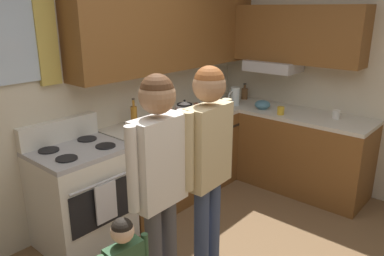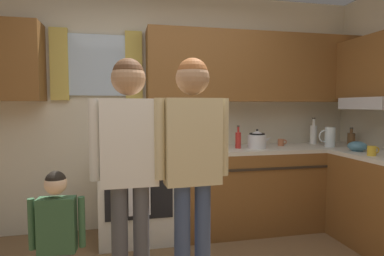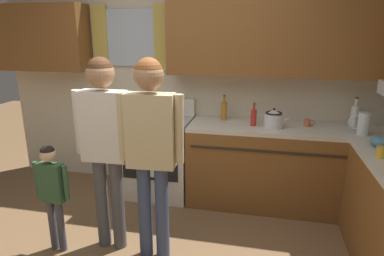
{
  "view_description": "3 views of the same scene",
  "coord_description": "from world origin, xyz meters",
  "px_view_note": "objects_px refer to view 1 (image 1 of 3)",
  "views": [
    {
      "loc": [
        -1.88,
        -1.13,
        2.03
      ],
      "look_at": [
        0.44,
        0.88,
        1.05
      ],
      "focal_mm": 35.1,
      "sensor_mm": 36.0,
      "label": 1
    },
    {
      "loc": [
        -0.41,
        -1.68,
        1.36
      ],
      "look_at": [
        0.09,
        0.6,
        1.19
      ],
      "focal_mm": 29.52,
      "sensor_mm": 36.0,
      "label": 2
    },
    {
      "loc": [
        0.88,
        -1.94,
        1.85
      ],
      "look_at": [
        0.23,
        1.04,
        0.97
      ],
      "focal_mm": 31.24,
      "sensor_mm": 36.0,
      "label": 3
    }
  ],
  "objects_px": {
    "bottle_squat_brown": "(245,93)",
    "mixing_bowl": "(262,105)",
    "stovetop_kettle": "(185,110)",
    "bottle_oil_amber": "(134,116)",
    "stove_oven": "(82,195)",
    "bottle_sauce_red": "(169,113)",
    "water_pitcher": "(235,96)",
    "adult_holding_child": "(159,171)",
    "cup_terracotta": "(197,107)",
    "adult_in_plaid": "(208,154)",
    "mug_ceramic_white": "(336,114)",
    "mug_mustard_yellow": "(281,110)",
    "bottle_milk_white": "(215,92)"
  },
  "relations": [
    {
      "from": "bottle_squat_brown",
      "to": "mixing_bowl",
      "type": "relative_size",
      "value": 1.12
    },
    {
      "from": "stovetop_kettle",
      "to": "mixing_bowl",
      "type": "height_order",
      "value": "stovetop_kettle"
    },
    {
      "from": "bottle_oil_amber",
      "to": "stovetop_kettle",
      "type": "height_order",
      "value": "bottle_oil_amber"
    },
    {
      "from": "stove_oven",
      "to": "bottle_sauce_red",
      "type": "relative_size",
      "value": 4.48
    },
    {
      "from": "bottle_oil_amber",
      "to": "water_pitcher",
      "type": "distance_m",
      "value": 1.39
    },
    {
      "from": "adult_holding_child",
      "to": "stovetop_kettle",
      "type": "bearing_deg",
      "value": 36.65
    },
    {
      "from": "cup_terracotta",
      "to": "adult_holding_child",
      "type": "relative_size",
      "value": 0.07
    },
    {
      "from": "bottle_squat_brown",
      "to": "adult_in_plaid",
      "type": "bearing_deg",
      "value": -152.79
    },
    {
      "from": "cup_terracotta",
      "to": "bottle_sauce_red",
      "type": "bearing_deg",
      "value": -170.44
    },
    {
      "from": "mug_ceramic_white",
      "to": "adult_in_plaid",
      "type": "height_order",
      "value": "adult_in_plaid"
    },
    {
      "from": "stovetop_kettle",
      "to": "bottle_squat_brown",
      "type": "bearing_deg",
      "value": 0.65
    },
    {
      "from": "mixing_bowl",
      "to": "bottle_squat_brown",
      "type": "bearing_deg",
      "value": 57.3
    },
    {
      "from": "mug_mustard_yellow",
      "to": "adult_in_plaid",
      "type": "bearing_deg",
      "value": -168.06
    },
    {
      "from": "water_pitcher",
      "to": "adult_holding_child",
      "type": "distance_m",
      "value": 2.39
    },
    {
      "from": "mug_mustard_yellow",
      "to": "water_pitcher",
      "type": "relative_size",
      "value": 0.55
    },
    {
      "from": "water_pitcher",
      "to": "adult_in_plaid",
      "type": "bearing_deg",
      "value": -150.46
    },
    {
      "from": "stove_oven",
      "to": "stovetop_kettle",
      "type": "xyz_separation_m",
      "value": [
        1.27,
        -0.08,
        0.53
      ]
    },
    {
      "from": "stove_oven",
      "to": "bottle_sauce_red",
      "type": "xyz_separation_m",
      "value": [
        1.07,
        -0.04,
        0.53
      ]
    },
    {
      "from": "mug_mustard_yellow",
      "to": "mixing_bowl",
      "type": "xyz_separation_m",
      "value": [
        0.08,
        0.28,
        0.0
      ]
    },
    {
      "from": "mixing_bowl",
      "to": "adult_in_plaid",
      "type": "xyz_separation_m",
      "value": [
        -1.84,
        -0.66,
        0.11
      ]
    },
    {
      "from": "cup_terracotta",
      "to": "adult_in_plaid",
      "type": "height_order",
      "value": "adult_in_plaid"
    },
    {
      "from": "bottle_sauce_red",
      "to": "cup_terracotta",
      "type": "bearing_deg",
      "value": 9.56
    },
    {
      "from": "mixing_bowl",
      "to": "mug_ceramic_white",
      "type": "bearing_deg",
      "value": -79.38
    },
    {
      "from": "bottle_milk_white",
      "to": "cup_terracotta",
      "type": "distance_m",
      "value": 0.48
    },
    {
      "from": "bottle_sauce_red",
      "to": "stove_oven",
      "type": "bearing_deg",
      "value": 177.7
    },
    {
      "from": "mug_mustard_yellow",
      "to": "adult_in_plaid",
      "type": "distance_m",
      "value": 1.8
    },
    {
      "from": "bottle_oil_amber",
      "to": "mixing_bowl",
      "type": "relative_size",
      "value": 1.56
    },
    {
      "from": "bottle_sauce_red",
      "to": "water_pitcher",
      "type": "distance_m",
      "value": 1.03
    },
    {
      "from": "stove_oven",
      "to": "mixing_bowl",
      "type": "height_order",
      "value": "stove_oven"
    },
    {
      "from": "stove_oven",
      "to": "mug_mustard_yellow",
      "type": "height_order",
      "value": "stove_oven"
    },
    {
      "from": "stovetop_kettle",
      "to": "adult_in_plaid",
      "type": "xyz_separation_m",
      "value": [
        -0.95,
        -1.08,
        0.06
      ]
    },
    {
      "from": "bottle_milk_white",
      "to": "adult_holding_child",
      "type": "bearing_deg",
      "value": -150.53
    },
    {
      "from": "bottle_oil_amber",
      "to": "mixing_bowl",
      "type": "bearing_deg",
      "value": -23.43
    },
    {
      "from": "water_pitcher",
      "to": "bottle_milk_white",
      "type": "bearing_deg",
      "value": 91.56
    },
    {
      "from": "bottle_milk_white",
      "to": "adult_holding_child",
      "type": "relative_size",
      "value": 0.19
    },
    {
      "from": "cup_terracotta",
      "to": "mixing_bowl",
      "type": "distance_m",
      "value": 0.77
    },
    {
      "from": "mug_mustard_yellow",
      "to": "mug_ceramic_white",
      "type": "xyz_separation_m",
      "value": [
        0.23,
        -0.53,
        0.0
      ]
    },
    {
      "from": "water_pitcher",
      "to": "adult_in_plaid",
      "type": "distance_m",
      "value": 2.04
    },
    {
      "from": "water_pitcher",
      "to": "mug_mustard_yellow",
      "type": "bearing_deg",
      "value": -90.89
    },
    {
      "from": "bottle_squat_brown",
      "to": "stovetop_kettle",
      "type": "relative_size",
      "value": 0.75
    },
    {
      "from": "bottle_squat_brown",
      "to": "mug_mustard_yellow",
      "type": "xyz_separation_m",
      "value": [
        -0.36,
        -0.72,
        -0.03
      ]
    },
    {
      "from": "adult_holding_child",
      "to": "adult_in_plaid",
      "type": "xyz_separation_m",
      "value": [
        0.42,
        -0.06,
        0.0
      ]
    },
    {
      "from": "bottle_sauce_red",
      "to": "stovetop_kettle",
      "type": "relative_size",
      "value": 0.9
    },
    {
      "from": "water_pitcher",
      "to": "adult_in_plaid",
      "type": "height_order",
      "value": "adult_in_plaid"
    },
    {
      "from": "bottle_oil_amber",
      "to": "bottle_squat_brown",
      "type": "height_order",
      "value": "bottle_oil_amber"
    },
    {
      "from": "stove_oven",
      "to": "stovetop_kettle",
      "type": "bearing_deg",
      "value": -3.43
    },
    {
      "from": "bottle_oil_amber",
      "to": "adult_holding_child",
      "type": "xyz_separation_m",
      "value": [
        -0.83,
        -1.21,
        0.04
      ]
    },
    {
      "from": "stovetop_kettle",
      "to": "water_pitcher",
      "type": "xyz_separation_m",
      "value": [
        0.82,
        -0.07,
        0.02
      ]
    },
    {
      "from": "bottle_oil_amber",
      "to": "stovetop_kettle",
      "type": "relative_size",
      "value": 1.04
    },
    {
      "from": "stove_oven",
      "to": "stovetop_kettle",
      "type": "height_order",
      "value": "stovetop_kettle"
    }
  ]
}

